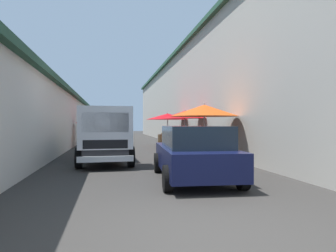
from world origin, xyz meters
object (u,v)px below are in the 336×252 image
Objects in this scene: delivery_truck at (105,137)px; vendor_by_crates at (97,136)px; fruit_stall_far_right at (167,119)px; fruit_stall_near_right at (184,119)px; vendor_in_shade at (83,135)px; fruit_stall_far_left at (204,115)px; fruit_stall_near_left at (91,123)px; hatchback_car at (194,153)px.

delivery_truck is 3.08× the size of vendor_by_crates.
delivery_truck is (-8.22, 3.93, -0.78)m from fruit_stall_far_right.
delivery_truck is (-4.36, 4.11, -0.72)m from fruit_stall_near_right.
delivery_truck is 3.10× the size of vendor_in_shade.
fruit_stall_far_left is 1.65× the size of vendor_by_crates.
fruit_stall_near_left is 12.91m from hatchback_car.
fruit_stall_near_right is at bearing -95.43° from vendor_in_shade.
delivery_truck is at bearing -166.08° from vendor_in_shade.
fruit_stall_near_left is (4.69, 5.15, -0.21)m from fruit_stall_near_right.
vendor_in_shade is (1.19, 0.75, -0.01)m from vendor_by_crates.
fruit_stall_far_left reaches higher than fruit_stall_far_right.
fruit_stall_near_right is at bearing -43.29° from delivery_truck.
fruit_stall_near_right reaches higher than delivery_truck.
hatchback_car is (-7.74, 1.74, -1.02)m from fruit_stall_near_right.
vendor_in_shade is (4.90, 4.95, -0.92)m from fruit_stall_far_left.
delivery_truck is 5.02m from vendor_in_shade.
fruit_stall_near_right is 4.41m from fruit_stall_far_left.
hatchback_car is 2.52× the size of vendor_in_shade.
hatchback_car is at bearing -156.50° from vendor_in_shade.
fruit_stall_near_right is 0.59× the size of hatchback_car.
fruit_stall_near_right is at bearing -12.65° from hatchback_car.
fruit_stall_near_right is 4.70m from vendor_by_crates.
vendor_in_shade is at bearing 45.27° from fruit_stall_far_left.
delivery_truck is at bearing 154.47° from fruit_stall_far_right.
fruit_stall_near_right reaches higher than fruit_stall_near_left.
vendor_by_crates is (-0.68, 4.57, -0.83)m from fruit_stall_near_right.
fruit_stall_far_right reaches higher than vendor_by_crates.
delivery_truck is (-9.06, -1.04, -0.51)m from fruit_stall_near_left.
fruit_stall_far_left reaches higher than delivery_truck.
vendor_by_crates reaches higher than hatchback_car.
delivery_truck is at bearing 136.71° from fruit_stall_near_right.
fruit_stall_far_left is at bearing -131.50° from vendor_by_crates.
vendor_by_crates is at bearing -147.74° from vendor_in_shade.
hatchback_car is at bearing 157.72° from fruit_stall_far_left.
fruit_stall_far_right is at bearing -99.52° from fruit_stall_near_left.
vendor_by_crates is (7.05, 2.83, 0.19)m from hatchback_car.
hatchback_car is at bearing 167.35° from fruit_stall_near_right.
fruit_stall_far_right is at bearing -44.00° from vendor_by_crates.
fruit_stall_near_left is 1.33× the size of vendor_in_shade.
vendor_in_shade is at bearing 177.69° from fruit_stall_near_left.
delivery_truck is 3.71m from vendor_by_crates.
fruit_stall_far_right is at bearing -56.86° from vendor_in_shade.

